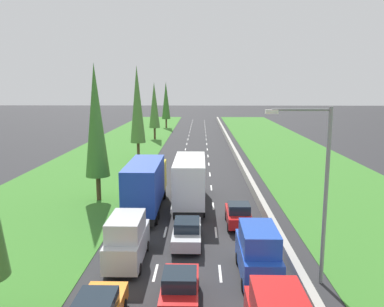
{
  "coord_description": "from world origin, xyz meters",
  "views": [
    {
      "loc": [
        0.67,
        1.39,
        9.93
      ],
      "look_at": [
        -0.51,
        54.04,
        0.87
      ],
      "focal_mm": 36.47,
      "sensor_mm": 36.0,
      "label": 1
    }
  ],
  "objects_px": {
    "silver_sedan_centre_lane": "(187,232)",
    "poplar_tree_fourth": "(154,105)",
    "poplar_tree_second": "(96,121)",
    "red_hatchback_centre_lane": "(180,288)",
    "silver_van_left_lane": "(127,239)",
    "poplar_tree_third": "(137,105)",
    "white_box_truck_centre_lane": "(190,180)",
    "blue_van_right_lane": "(258,252)",
    "street_light_mast": "(319,184)",
    "red_hatchback_right_lane": "(238,215)",
    "poplar_tree_fifth": "(166,101)",
    "blue_box_truck_left_lane": "(146,185)"
  },
  "relations": [
    {
      "from": "white_box_truck_centre_lane",
      "to": "silver_van_left_lane",
      "type": "bearing_deg",
      "value": -106.66
    },
    {
      "from": "blue_van_right_lane",
      "to": "poplar_tree_fifth",
      "type": "xyz_separation_m",
      "value": [
        -11.4,
        75.27,
        5.21
      ]
    },
    {
      "from": "blue_van_right_lane",
      "to": "poplar_tree_second",
      "type": "height_order",
      "value": "poplar_tree_second"
    },
    {
      "from": "red_hatchback_centre_lane",
      "to": "blue_box_truck_left_lane",
      "type": "height_order",
      "value": "blue_box_truck_left_lane"
    },
    {
      "from": "silver_sedan_centre_lane",
      "to": "white_box_truck_centre_lane",
      "type": "xyz_separation_m",
      "value": [
        -0.03,
        8.2,
        1.37
      ]
    },
    {
      "from": "silver_sedan_centre_lane",
      "to": "poplar_tree_second",
      "type": "xyz_separation_m",
      "value": [
        -8.14,
        9.59,
        6.21
      ]
    },
    {
      "from": "white_box_truck_centre_lane",
      "to": "poplar_tree_third",
      "type": "relative_size",
      "value": 0.73
    },
    {
      "from": "white_box_truck_centre_lane",
      "to": "poplar_tree_second",
      "type": "bearing_deg",
      "value": 170.26
    },
    {
      "from": "silver_van_left_lane",
      "to": "white_box_truck_centre_lane",
      "type": "relative_size",
      "value": 0.52
    },
    {
      "from": "blue_van_right_lane",
      "to": "street_light_mast",
      "type": "bearing_deg",
      "value": -10.46
    },
    {
      "from": "silver_sedan_centre_lane",
      "to": "poplar_tree_third",
      "type": "relative_size",
      "value": 0.35
    },
    {
      "from": "silver_van_left_lane",
      "to": "blue_box_truck_left_lane",
      "type": "distance_m",
      "value": 9.35
    },
    {
      "from": "red_hatchback_right_lane",
      "to": "poplar_tree_fourth",
      "type": "bearing_deg",
      "value": 103.81
    },
    {
      "from": "silver_sedan_centre_lane",
      "to": "blue_box_truck_left_lane",
      "type": "distance_m",
      "value": 7.58
    },
    {
      "from": "red_hatchback_centre_lane",
      "to": "white_box_truck_centre_lane",
      "type": "distance_m",
      "value": 15.31
    },
    {
      "from": "red_hatchback_right_lane",
      "to": "poplar_tree_fifth",
      "type": "relative_size",
      "value": 0.35
    },
    {
      "from": "poplar_tree_second",
      "to": "white_box_truck_centre_lane",
      "type": "bearing_deg",
      "value": -9.74
    },
    {
      "from": "white_box_truck_centre_lane",
      "to": "poplar_tree_third",
      "type": "height_order",
      "value": "poplar_tree_third"
    },
    {
      "from": "red_hatchback_right_lane",
      "to": "poplar_tree_third",
      "type": "distance_m",
      "value": 30.11
    },
    {
      "from": "silver_van_left_lane",
      "to": "poplar_tree_third",
      "type": "relative_size",
      "value": 0.38
    },
    {
      "from": "blue_van_right_lane",
      "to": "poplar_tree_fourth",
      "type": "height_order",
      "value": "poplar_tree_fourth"
    },
    {
      "from": "silver_van_left_lane",
      "to": "poplar_tree_third",
      "type": "bearing_deg",
      "value": 97.94
    },
    {
      "from": "blue_van_right_lane",
      "to": "blue_box_truck_left_lane",
      "type": "bearing_deg",
      "value": 124.03
    },
    {
      "from": "blue_van_right_lane",
      "to": "red_hatchback_right_lane",
      "type": "bearing_deg",
      "value": 91.99
    },
    {
      "from": "white_box_truck_centre_lane",
      "to": "poplar_tree_second",
      "type": "xyz_separation_m",
      "value": [
        -8.11,
        1.39,
        4.84
      ]
    },
    {
      "from": "red_hatchback_centre_lane",
      "to": "silver_van_left_lane",
      "type": "distance_m",
      "value": 5.42
    },
    {
      "from": "red_hatchback_centre_lane",
      "to": "blue_van_right_lane",
      "type": "xyz_separation_m",
      "value": [
        3.93,
        2.74,
        0.56
      ]
    },
    {
      "from": "silver_sedan_centre_lane",
      "to": "silver_van_left_lane",
      "type": "bearing_deg",
      "value": -140.42
    },
    {
      "from": "red_hatchback_centre_lane",
      "to": "white_box_truck_centre_lane",
      "type": "bearing_deg",
      "value": 89.85
    },
    {
      "from": "silver_sedan_centre_lane",
      "to": "blue_box_truck_left_lane",
      "type": "relative_size",
      "value": 0.48
    },
    {
      "from": "red_hatchback_centre_lane",
      "to": "poplar_tree_third",
      "type": "bearing_deg",
      "value": 101.83
    },
    {
      "from": "blue_van_right_lane",
      "to": "poplar_tree_fifth",
      "type": "relative_size",
      "value": 0.44
    },
    {
      "from": "blue_van_right_lane",
      "to": "white_box_truck_centre_lane",
      "type": "xyz_separation_m",
      "value": [
        -3.89,
        12.51,
        0.78
      ]
    },
    {
      "from": "red_hatchback_centre_lane",
      "to": "blue_van_right_lane",
      "type": "bearing_deg",
      "value": 34.88
    },
    {
      "from": "red_hatchback_right_lane",
      "to": "street_light_mast",
      "type": "height_order",
      "value": "street_light_mast"
    },
    {
      "from": "poplar_tree_second",
      "to": "red_hatchback_right_lane",
      "type": "bearing_deg",
      "value": -27.77
    },
    {
      "from": "red_hatchback_right_lane",
      "to": "poplar_tree_fifth",
      "type": "height_order",
      "value": "poplar_tree_fifth"
    },
    {
      "from": "blue_box_truck_left_lane",
      "to": "poplar_tree_third",
      "type": "height_order",
      "value": "poplar_tree_third"
    },
    {
      "from": "poplar_tree_second",
      "to": "poplar_tree_fifth",
      "type": "height_order",
      "value": "poplar_tree_second"
    },
    {
      "from": "poplar_tree_fifth",
      "to": "blue_van_right_lane",
      "type": "bearing_deg",
      "value": -81.39
    },
    {
      "from": "blue_van_right_lane",
      "to": "poplar_tree_third",
      "type": "xyz_separation_m",
      "value": [
        -11.78,
        34.74,
        6.06
      ]
    },
    {
      "from": "red_hatchback_right_lane",
      "to": "silver_van_left_lane",
      "type": "bearing_deg",
      "value": -138.28
    },
    {
      "from": "poplar_tree_second",
      "to": "red_hatchback_centre_lane",
      "type": "bearing_deg",
      "value": -64.13
    },
    {
      "from": "red_hatchback_right_lane",
      "to": "poplar_tree_second",
      "type": "bearing_deg",
      "value": 152.23
    },
    {
      "from": "street_light_mast",
      "to": "blue_van_right_lane",
      "type": "bearing_deg",
      "value": 169.54
    },
    {
      "from": "poplar_tree_second",
      "to": "blue_van_right_lane",
      "type": "bearing_deg",
      "value": -49.2
    },
    {
      "from": "red_hatchback_centre_lane",
      "to": "street_light_mast",
      "type": "bearing_deg",
      "value": 18.18
    },
    {
      "from": "red_hatchback_centre_lane",
      "to": "blue_box_truck_left_lane",
      "type": "relative_size",
      "value": 0.41
    },
    {
      "from": "silver_sedan_centre_lane",
      "to": "poplar_tree_fourth",
      "type": "bearing_deg",
      "value": 98.96
    },
    {
      "from": "white_box_truck_centre_lane",
      "to": "blue_box_truck_left_lane",
      "type": "height_order",
      "value": "same"
    }
  ]
}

